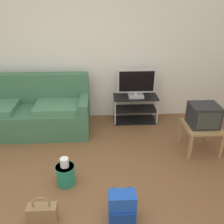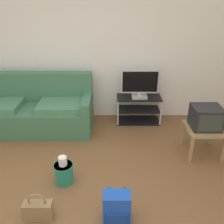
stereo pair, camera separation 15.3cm
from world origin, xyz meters
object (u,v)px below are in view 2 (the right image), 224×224
object	(u,v)px
couch	(31,110)
tv_stand	(137,109)
flat_tv	(139,84)
side_table	(203,132)
crt_tv	(205,117)
backpack	(116,208)
cleaning_bucket	(63,172)
handbag	(37,210)

from	to	relation	value
couch	tv_stand	size ratio (longest dim) A/B	2.59
flat_tv	side_table	world-z (taller)	flat_tv
crt_tv	backpack	size ratio (longest dim) A/B	1.13
tv_stand	side_table	size ratio (longest dim) A/B	1.55
cleaning_bucket	crt_tv	bearing A→B (deg)	18.76
flat_tv	crt_tv	distance (m)	1.33
side_table	cleaning_bucket	world-z (taller)	side_table
crt_tv	backpack	distance (m)	1.88
couch	crt_tv	world-z (taller)	couch
couch	tv_stand	distance (m)	1.93
crt_tv	backpack	bearing A→B (deg)	-135.84
tv_stand	flat_tv	world-z (taller)	flat_tv
crt_tv	handbag	distance (m)	2.54
couch	tv_stand	bearing A→B (deg)	7.79
couch	handbag	xyz separation A→B (m)	(0.62, -2.00, -0.24)
side_table	backpack	bearing A→B (deg)	-136.21
tv_stand	cleaning_bucket	world-z (taller)	tv_stand
crt_tv	handbag	world-z (taller)	crt_tv
handbag	crt_tv	bearing A→B (deg)	29.95
crt_tv	flat_tv	bearing A→B (deg)	130.94
tv_stand	crt_tv	distance (m)	1.38
backpack	side_table	bearing A→B (deg)	31.92
backpack	flat_tv	bearing A→B (deg)	66.95
backpack	cleaning_bucket	xyz separation A→B (m)	(-0.67, 0.60, -0.02)
crt_tv	tv_stand	bearing A→B (deg)	130.31
couch	backpack	xyz separation A→B (m)	(1.46, -2.04, -0.18)
flat_tv	crt_tv	world-z (taller)	flat_tv
couch	flat_tv	size ratio (longest dim) A/B	3.08
couch	crt_tv	size ratio (longest dim) A/B	5.12
flat_tv	cleaning_bucket	xyz separation A→B (m)	(-1.12, -1.67, -0.60)
cleaning_bucket	backpack	bearing A→B (deg)	-42.16
couch	tv_stand	world-z (taller)	couch
side_table	cleaning_bucket	xyz separation A→B (m)	(-1.98, -0.66, -0.21)
backpack	handbag	size ratio (longest dim) A/B	1.09
couch	flat_tv	xyz separation A→B (m)	(1.91, 0.24, 0.41)
tv_stand	cleaning_bucket	size ratio (longest dim) A/B	2.11
flat_tv	side_table	distance (m)	1.39
handbag	flat_tv	bearing A→B (deg)	60.01
couch	side_table	distance (m)	2.89
backpack	cleaning_bucket	bearing A→B (deg)	125.98
flat_tv	handbag	distance (m)	2.67
tv_stand	flat_tv	distance (m)	0.51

